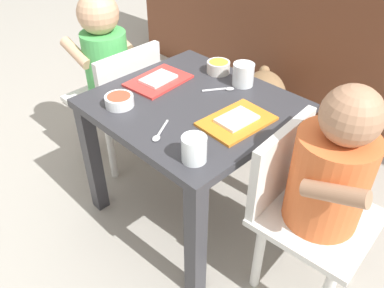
{
  "coord_description": "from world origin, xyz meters",
  "views": [
    {
      "loc": [
        0.71,
        -0.7,
        1.05
      ],
      "look_at": [
        0.0,
        0.0,
        0.29
      ],
      "focal_mm": 36.68,
      "sensor_mm": 36.0,
      "label": 1
    }
  ],
  "objects_px": {
    "water_cup_left": "(194,150)",
    "dining_table": "(192,125)",
    "cereal_bowl_right_side": "(218,67)",
    "seated_child_right": "(325,177)",
    "dog": "(265,99)",
    "food_tray_left": "(158,80)",
    "spoon_by_left_tray": "(222,89)",
    "seated_child_left": "(109,64)",
    "food_tray_right": "(237,121)",
    "veggie_bowl_far": "(119,100)",
    "spoon_by_right_tray": "(160,133)",
    "water_cup_right": "(243,76)"
  },
  "relations": [
    {
      "from": "water_cup_left",
      "to": "dining_table",
      "type": "bearing_deg",
      "value": 136.55
    },
    {
      "from": "water_cup_left",
      "to": "cereal_bowl_right_side",
      "type": "distance_m",
      "value": 0.47
    },
    {
      "from": "seated_child_right",
      "to": "dog",
      "type": "bearing_deg",
      "value": 136.57
    },
    {
      "from": "food_tray_left",
      "to": "cereal_bowl_right_side",
      "type": "xyz_separation_m",
      "value": [
        0.09,
        0.19,
        0.01
      ]
    },
    {
      "from": "food_tray_left",
      "to": "spoon_by_left_tray",
      "type": "bearing_deg",
      "value": 30.1
    },
    {
      "from": "dog",
      "to": "water_cup_left",
      "type": "height_order",
      "value": "water_cup_left"
    },
    {
      "from": "water_cup_left",
      "to": "dog",
      "type": "bearing_deg",
      "value": 112.35
    },
    {
      "from": "seated_child_left",
      "to": "food_tray_right",
      "type": "relative_size",
      "value": 3.31
    },
    {
      "from": "dog",
      "to": "water_cup_left",
      "type": "distance_m",
      "value": 0.82
    },
    {
      "from": "seated_child_left",
      "to": "veggie_bowl_far",
      "type": "relative_size",
      "value": 8.04
    },
    {
      "from": "veggie_bowl_far",
      "to": "spoon_by_right_tray",
      "type": "height_order",
      "value": "veggie_bowl_far"
    },
    {
      "from": "dog",
      "to": "food_tray_left",
      "type": "distance_m",
      "value": 0.58
    },
    {
      "from": "food_tray_left",
      "to": "spoon_by_left_tray",
      "type": "distance_m",
      "value": 0.21
    },
    {
      "from": "dining_table",
      "to": "dog",
      "type": "relative_size",
      "value": 1.3
    },
    {
      "from": "seated_child_right",
      "to": "water_cup_right",
      "type": "bearing_deg",
      "value": 157.51
    },
    {
      "from": "water_cup_right",
      "to": "water_cup_left",
      "type": "bearing_deg",
      "value": -66.94
    },
    {
      "from": "seated_child_left",
      "to": "water_cup_left",
      "type": "xyz_separation_m",
      "value": [
        0.63,
        -0.19,
        0.06
      ]
    },
    {
      "from": "water_cup_right",
      "to": "seated_child_right",
      "type": "bearing_deg",
      "value": -22.49
    },
    {
      "from": "dog",
      "to": "seated_child_left",
      "type": "bearing_deg",
      "value": -122.76
    },
    {
      "from": "seated_child_right",
      "to": "food_tray_right",
      "type": "bearing_deg",
      "value": -177.21
    },
    {
      "from": "water_cup_left",
      "to": "spoon_by_left_tray",
      "type": "height_order",
      "value": "water_cup_left"
    },
    {
      "from": "food_tray_left",
      "to": "dog",
      "type": "bearing_deg",
      "value": 82.71
    },
    {
      "from": "dog",
      "to": "cereal_bowl_right_side",
      "type": "height_order",
      "value": "cereal_bowl_right_side"
    },
    {
      "from": "dog",
      "to": "cereal_bowl_right_side",
      "type": "distance_m",
      "value": 0.43
    },
    {
      "from": "spoon_by_right_tray",
      "to": "seated_child_right",
      "type": "bearing_deg",
      "value": 27.57
    },
    {
      "from": "cereal_bowl_right_side",
      "to": "food_tray_left",
      "type": "bearing_deg",
      "value": -115.7
    },
    {
      "from": "dog",
      "to": "veggie_bowl_far",
      "type": "bearing_deg",
      "value": -92.91
    },
    {
      "from": "dining_table",
      "to": "cereal_bowl_right_side",
      "type": "bearing_deg",
      "value": 110.77
    },
    {
      "from": "water_cup_right",
      "to": "spoon_by_left_tray",
      "type": "bearing_deg",
      "value": -105.46
    },
    {
      "from": "cereal_bowl_right_side",
      "to": "spoon_by_left_tray",
      "type": "xyz_separation_m",
      "value": [
        0.09,
        -0.08,
        -0.02
      ]
    },
    {
      "from": "seated_child_right",
      "to": "water_cup_left",
      "type": "height_order",
      "value": "seated_child_right"
    },
    {
      "from": "water_cup_right",
      "to": "seated_child_left",
      "type": "bearing_deg",
      "value": -158.6
    },
    {
      "from": "seated_child_right",
      "to": "water_cup_right",
      "type": "height_order",
      "value": "seated_child_right"
    },
    {
      "from": "seated_child_right",
      "to": "spoon_by_right_tray",
      "type": "xyz_separation_m",
      "value": [
        -0.38,
        -0.2,
        0.04
      ]
    },
    {
      "from": "dining_table",
      "to": "spoon_by_left_tray",
      "type": "bearing_deg",
      "value": 82.05
    },
    {
      "from": "water_cup_right",
      "to": "spoon_by_left_tray",
      "type": "relative_size",
      "value": 0.78
    },
    {
      "from": "food_tray_right",
      "to": "veggie_bowl_far",
      "type": "bearing_deg",
      "value": -149.5
    },
    {
      "from": "water_cup_left",
      "to": "veggie_bowl_far",
      "type": "bearing_deg",
      "value": 176.32
    },
    {
      "from": "dining_table",
      "to": "cereal_bowl_right_side",
      "type": "distance_m",
      "value": 0.23
    },
    {
      "from": "spoon_by_left_tray",
      "to": "veggie_bowl_far",
      "type": "bearing_deg",
      "value": -118.08
    },
    {
      "from": "dog",
      "to": "water_cup_right",
      "type": "distance_m",
      "value": 0.46
    },
    {
      "from": "seated_child_right",
      "to": "spoon_by_right_tray",
      "type": "height_order",
      "value": "seated_child_right"
    },
    {
      "from": "spoon_by_right_tray",
      "to": "dog",
      "type": "bearing_deg",
      "value": 102.34
    },
    {
      "from": "seated_child_right",
      "to": "cereal_bowl_right_side",
      "type": "height_order",
      "value": "seated_child_right"
    },
    {
      "from": "veggie_bowl_far",
      "to": "spoon_by_right_tray",
      "type": "distance_m",
      "value": 0.19
    },
    {
      "from": "water_cup_right",
      "to": "cereal_bowl_right_side",
      "type": "distance_m",
      "value": 0.11
    },
    {
      "from": "dog",
      "to": "cereal_bowl_right_side",
      "type": "xyz_separation_m",
      "value": [
        0.02,
        -0.33,
        0.27
      ]
    },
    {
      "from": "dog",
      "to": "spoon_by_left_tray",
      "type": "xyz_separation_m",
      "value": [
        0.11,
        -0.41,
        0.25
      ]
    },
    {
      "from": "dining_table",
      "to": "spoon_by_right_tray",
      "type": "relative_size",
      "value": 5.85
    },
    {
      "from": "water_cup_right",
      "to": "spoon_by_right_tray",
      "type": "relative_size",
      "value": 0.76
    }
  ]
}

